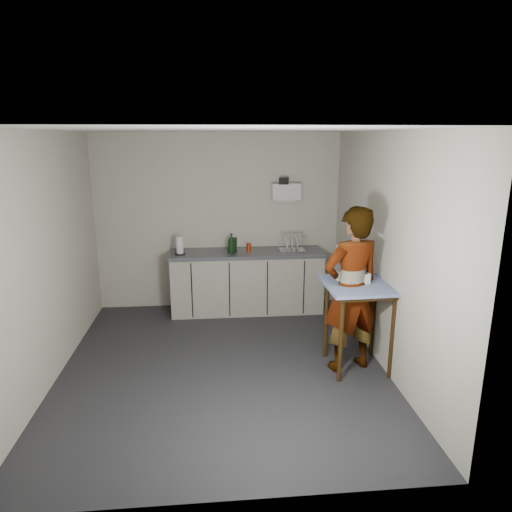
{
  "coord_description": "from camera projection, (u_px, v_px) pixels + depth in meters",
  "views": [
    {
      "loc": [
        -0.06,
        -4.72,
        2.54
      ],
      "look_at": [
        0.42,
        0.45,
        1.17
      ],
      "focal_mm": 32.0,
      "sensor_mm": 36.0,
      "label": 1
    }
  ],
  "objects": [
    {
      "name": "ground",
      "position": [
        223.0,
        366.0,
        5.2
      ],
      "size": [
        4.0,
        4.0,
        0.0
      ],
      "primitive_type": "plane",
      "color": "#252529",
      "rests_on": "ground"
    },
    {
      "name": "wall_back",
      "position": [
        219.0,
        222.0,
        6.78
      ],
      "size": [
        3.6,
        0.02,
        2.6
      ],
      "primitive_type": "cube",
      "color": "beige",
      "rests_on": "ground"
    },
    {
      "name": "wall_right",
      "position": [
        383.0,
        252.0,
        5.03
      ],
      "size": [
        0.02,
        4.0,
        2.6
      ],
      "primitive_type": "cube",
      "color": "beige",
      "rests_on": "ground"
    },
    {
      "name": "wall_left",
      "position": [
        47.0,
        260.0,
        4.71
      ],
      "size": [
        0.02,
        4.0,
        2.6
      ],
      "primitive_type": "cube",
      "color": "beige",
      "rests_on": "ground"
    },
    {
      "name": "ceiling",
      "position": [
        218.0,
        130.0,
        4.54
      ],
      "size": [
        3.6,
        4.0,
        0.01
      ],
      "primitive_type": "cube",
      "color": "white",
      "rests_on": "wall_back"
    },
    {
      "name": "kitchen_counter",
      "position": [
        247.0,
        283.0,
        6.76
      ],
      "size": [
        2.24,
        0.62,
        0.91
      ],
      "color": "black",
      "rests_on": "ground"
    },
    {
      "name": "wall_shelf",
      "position": [
        286.0,
        192.0,
        6.69
      ],
      "size": [
        0.42,
        0.18,
        0.37
      ],
      "color": "white",
      "rests_on": "ground"
    },
    {
      "name": "side_table",
      "position": [
        360.0,
        295.0,
        4.97
      ],
      "size": [
        0.79,
        0.79,
        0.99
      ],
      "rotation": [
        0.0,
        0.0,
        0.03
      ],
      "color": "#39230C",
      "rests_on": "ground"
    },
    {
      "name": "standing_man",
      "position": [
        351.0,
        290.0,
        4.94
      ],
      "size": [
        0.77,
        0.61,
        1.84
      ],
      "primitive_type": "imported",
      "rotation": [
        0.0,
        0.0,
        3.43
      ],
      "color": "#B2A593",
      "rests_on": "ground"
    },
    {
      "name": "soap_bottle",
      "position": [
        231.0,
        243.0,
        6.51
      ],
      "size": [
        0.14,
        0.14,
        0.29
      ],
      "primitive_type": "imported",
      "rotation": [
        0.0,
        0.0,
        0.38
      ],
      "color": "black",
      "rests_on": "kitchen_counter"
    },
    {
      "name": "soda_can",
      "position": [
        249.0,
        247.0,
        6.62
      ],
      "size": [
        0.06,
        0.06,
        0.12
      ],
      "primitive_type": "cylinder",
      "color": "red",
      "rests_on": "kitchen_counter"
    },
    {
      "name": "dark_bottle",
      "position": [
        235.0,
        245.0,
        6.59
      ],
      "size": [
        0.06,
        0.06,
        0.21
      ],
      "primitive_type": "cylinder",
      "color": "black",
      "rests_on": "kitchen_counter"
    },
    {
      "name": "paper_towel",
      "position": [
        180.0,
        246.0,
        6.45
      ],
      "size": [
        0.15,
        0.15,
        0.26
      ],
      "color": "black",
      "rests_on": "kitchen_counter"
    },
    {
      "name": "dish_rack",
      "position": [
        292.0,
        247.0,
        6.66
      ],
      "size": [
        0.37,
        0.28,
        0.26
      ],
      "color": "silver",
      "rests_on": "kitchen_counter"
    },
    {
      "name": "bakery_box",
      "position": [
        352.0,
        274.0,
        5.0
      ],
      "size": [
        0.34,
        0.35,
        0.39
      ],
      "rotation": [
        0.0,
        0.0,
        0.27
      ],
      "color": "white",
      "rests_on": "side_table"
    }
  ]
}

